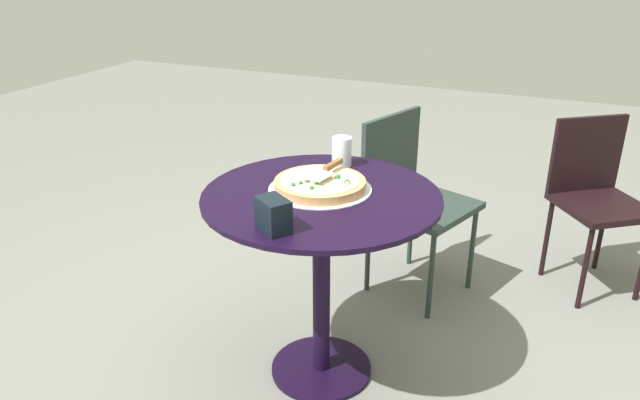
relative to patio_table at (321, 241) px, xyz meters
name	(u,v)px	position (x,y,z in m)	size (l,w,h in m)	color
ground_plane	(321,370)	(0.00, 0.00, -0.57)	(10.00, 10.00, 0.00)	slate
patio_table	(321,241)	(0.00, 0.00, 0.00)	(0.83, 0.83, 0.75)	black
pizza_on_tray	(320,184)	(-0.04, -0.02, 0.20)	(0.36, 0.36, 0.05)	silver
pizza_server	(326,170)	(-0.08, -0.02, 0.24)	(0.21, 0.09, 0.02)	silver
drinking_cup	(342,152)	(-0.29, -0.04, 0.24)	(0.08, 0.08, 0.11)	white
napkin_dispenser	(273,215)	(0.32, -0.02, 0.23)	(0.11, 0.07, 0.10)	black
patio_chair_near	(411,190)	(-0.77, 0.12, -0.08)	(0.52, 0.52, 0.83)	#26322D
patio_chair_far	(595,191)	(-1.14, 0.90, -0.09)	(0.51, 0.51, 0.81)	black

